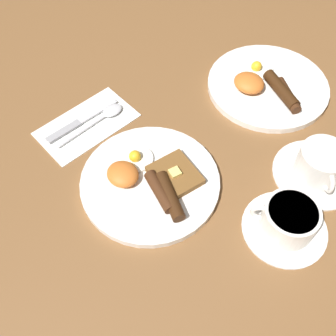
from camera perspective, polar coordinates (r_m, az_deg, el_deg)
The scene contains 8 objects.
ground_plane at distance 0.77m, azimuth -2.59°, elevation -2.35°, with size 3.00×3.00×0.00m, color brown.
breakfast_plate_near at distance 0.76m, azimuth -2.53°, elevation -1.92°, with size 0.27×0.27×0.04m.
breakfast_plate_far at distance 0.95m, azimuth 14.15°, elevation 11.55°, with size 0.28×0.28×0.05m.
teacup_near at distance 0.72m, azimuth 16.97°, elevation -7.41°, with size 0.15×0.15×0.07m.
teacup_far at distance 0.81m, azimuth 21.12°, elevation 0.26°, with size 0.17×0.17×0.07m.
napkin at distance 0.87m, azimuth -11.68°, elevation 6.27°, with size 0.12×0.21×0.01m, color white.
knife at distance 0.88m, azimuth -12.82°, elevation 6.48°, with size 0.04×0.18×0.01m.
spoon at distance 0.88m, azimuth -9.01°, elevation 7.66°, with size 0.04×0.17×0.01m.
Camera 1 is at (0.30, -0.29, 0.65)m, focal length 42.00 mm.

